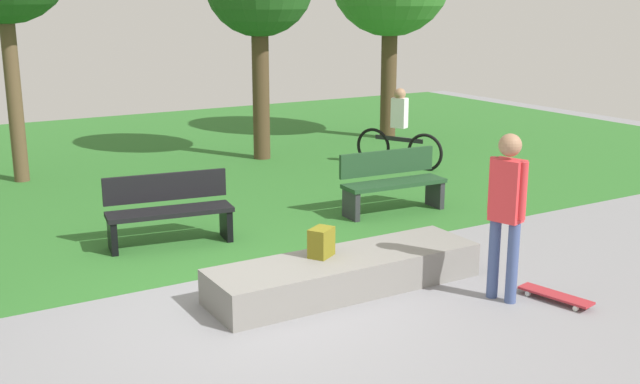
{
  "coord_description": "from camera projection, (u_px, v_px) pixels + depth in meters",
  "views": [
    {
      "loc": [
        -3.32,
        -6.71,
        3.11
      ],
      "look_at": [
        0.98,
        0.51,
        0.98
      ],
      "focal_mm": 43.06,
      "sensor_mm": 36.0,
      "label": 1
    }
  ],
  "objects": [
    {
      "name": "ground_plane",
      "position": [
        265.0,
        305.0,
        8.0
      ],
      "size": [
        28.0,
        28.0,
        0.0
      ],
      "primitive_type": "plane",
      "color": "gray"
    },
    {
      "name": "grass_lawn",
      "position": [
        83.0,
        170.0,
        14.27
      ],
      "size": [
        26.6,
        12.95,
        0.01
      ],
      "primitive_type": "cube",
      "color": "#2D6B28",
      "rests_on": "ground_plane"
    },
    {
      "name": "concrete_ledge",
      "position": [
        346.0,
        273.0,
        8.4
      ],
      "size": [
        3.1,
        0.86,
        0.38
      ],
      "primitive_type": "cube",
      "color": "gray",
      "rests_on": "ground_plane"
    },
    {
      "name": "backpack_on_ledge",
      "position": [
        321.0,
        242.0,
        8.31
      ],
      "size": [
        0.34,
        0.32,
        0.32
      ],
      "primitive_type": "cube",
      "rotation": [
        0.0,
        0.0,
        3.69
      ],
      "color": "olive",
      "rests_on": "concrete_ledge"
    },
    {
      "name": "skateboard_by_ledge",
      "position": [
        555.0,
        296.0,
        8.09
      ],
      "size": [
        0.37,
        0.82,
        0.08
      ],
      "color": "#A5262D",
      "rests_on": "ground_plane"
    },
    {
      "name": "cyclist_on_bicycle",
      "position": [
        399.0,
        134.0,
        14.45
      ],
      "size": [
        0.85,
        1.66,
        1.52
      ],
      "color": "black",
      "rests_on": "ground_plane"
    },
    {
      "name": "park_bench_far_right",
      "position": [
        169.0,
        208.0,
        9.89
      ],
      "size": [
        1.65,
        0.7,
        0.91
      ],
      "color": "black",
      "rests_on": "ground_plane"
    },
    {
      "name": "park_bench_center_lawn",
      "position": [
        392.0,
        180.0,
        11.4
      ],
      "size": [
        1.63,
        0.57,
        0.91
      ],
      "color": "#1E4223",
      "rests_on": "ground_plane"
    },
    {
      "name": "skater_performing_trick",
      "position": [
        507.0,
        204.0,
        7.89
      ],
      "size": [
        0.28,
        0.42,
        1.79
      ],
      "color": "#3F5184",
      "rests_on": "ground_plane"
    }
  ]
}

